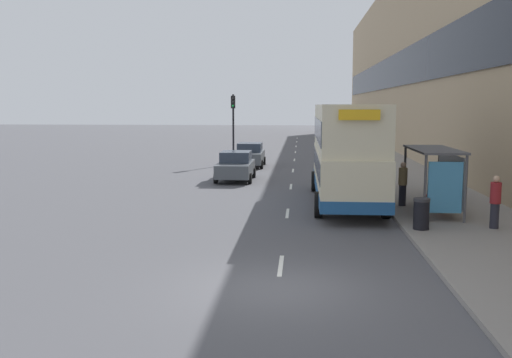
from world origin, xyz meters
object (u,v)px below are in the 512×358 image
(car_0, at_px, (250,155))
(pedestrian_1, at_px, (441,176))
(traffic_light_far_kerb, at_px, (233,118))
(pedestrian_2, at_px, (449,177))
(bus_shelter, at_px, (440,169))
(litter_bin, at_px, (421,214))
(car_1, at_px, (236,166))
(pedestrian_3, at_px, (495,201))
(double_decker_bus_near, at_px, (346,152))
(pedestrian_at_shelter, at_px, (403,183))

(car_0, distance_m, pedestrian_1, 16.35)
(car_0, bearing_deg, traffic_light_far_kerb, -49.50)
(pedestrian_2, distance_m, traffic_light_far_kerb, 19.36)
(pedestrian_2, bearing_deg, bus_shelter, -109.52)
(pedestrian_2, bearing_deg, litter_bin, -111.13)
(car_1, xyz_separation_m, pedestrian_3, (10.25, -12.68, 0.23))
(car_1, distance_m, pedestrian_1, 11.56)
(double_decker_bus_near, bearing_deg, car_1, 127.70)
(pedestrian_at_shelter, bearing_deg, bus_shelter, -58.97)
(bus_shelter, relative_size, pedestrian_at_shelter, 2.32)
(car_1, bearing_deg, pedestrian_3, 128.93)
(car_1, bearing_deg, litter_bin, 120.75)
(pedestrian_2, bearing_deg, pedestrian_3, -90.53)
(pedestrian_3, height_order, traffic_light_far_kerb, traffic_light_far_kerb)
(car_1, relative_size, traffic_light_far_kerb, 0.85)
(pedestrian_3, height_order, litter_bin, pedestrian_3)
(pedestrian_at_shelter, bearing_deg, litter_bin, -92.15)
(litter_bin, bearing_deg, car_0, 110.42)
(double_decker_bus_near, height_order, car_0, double_decker_bus_near)
(pedestrian_at_shelter, bearing_deg, double_decker_bus_near, 154.18)
(pedestrian_at_shelter, bearing_deg, car_0, 116.16)
(pedestrian_2, height_order, litter_bin, pedestrian_2)
(car_1, distance_m, traffic_light_far_kerb, 9.42)
(pedestrian_1, height_order, pedestrian_2, pedestrian_2)
(bus_shelter, distance_m, pedestrian_at_shelter, 2.19)
(car_0, bearing_deg, double_decker_bus_near, 110.56)
(double_decker_bus_near, xyz_separation_m, pedestrian_2, (4.63, 0.92, -1.19))
(litter_bin, relative_size, traffic_light_far_kerb, 0.21)
(bus_shelter, relative_size, traffic_light_far_kerb, 0.83)
(pedestrian_at_shelter, xyz_separation_m, pedestrian_3, (2.32, -4.25, -0.01))
(pedestrian_at_shelter, distance_m, pedestrian_3, 4.85)
(bus_shelter, relative_size, pedestrian_3, 2.34)
(double_decker_bus_near, distance_m, pedestrian_1, 5.01)
(car_0, distance_m, car_1, 7.42)
(car_1, bearing_deg, traffic_light_far_kerb, -82.39)
(car_1, height_order, pedestrian_at_shelter, pedestrian_at_shelter)
(double_decker_bus_near, xyz_separation_m, traffic_light_far_kerb, (-6.88, 16.33, 1.10))
(pedestrian_1, bearing_deg, traffic_light_far_kerb, 128.12)
(car_1, relative_size, pedestrian_1, 2.42)
(pedestrian_at_shelter, bearing_deg, pedestrian_2, 40.18)
(double_decker_bus_near, height_order, traffic_light_far_kerb, traffic_light_far_kerb)
(pedestrian_at_shelter, distance_m, pedestrian_2, 3.12)
(car_0, distance_m, pedestrian_2, 17.17)
(pedestrian_2, height_order, traffic_light_far_kerb, traffic_light_far_kerb)
(double_decker_bus_near, bearing_deg, pedestrian_2, 11.29)
(pedestrian_at_shelter, bearing_deg, pedestrian_3, -61.35)
(pedestrian_at_shelter, relative_size, traffic_light_far_kerb, 0.36)
(pedestrian_1, bearing_deg, pedestrian_2, -81.47)
(bus_shelter, xyz_separation_m, car_0, (-8.83, 17.59, -1.05))
(car_0, distance_m, litter_bin, 21.82)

